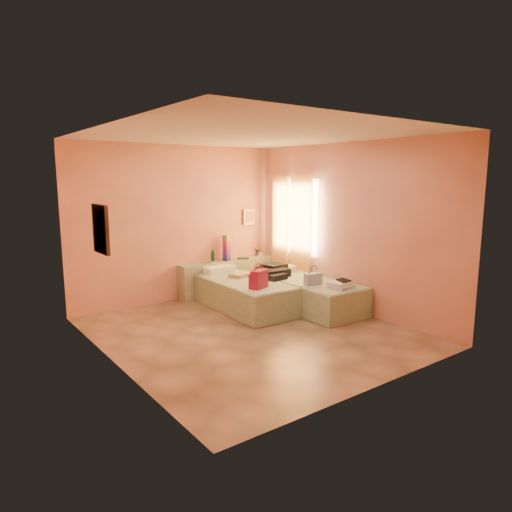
{
  "coord_description": "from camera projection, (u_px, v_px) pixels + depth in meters",
  "views": [
    {
      "loc": [
        -3.73,
        -5.17,
        2.21
      ],
      "look_at": [
        0.72,
        0.85,
        0.93
      ],
      "focal_mm": 32.0,
      "sensor_mm": 36.0,
      "label": 1
    }
  ],
  "objects": [
    {
      "name": "green_book",
      "position": [
        243.0,
        258.0,
        8.92
      ],
      "size": [
        0.22,
        0.18,
        0.03
      ],
      "primitive_type": "cube",
      "rotation": [
        0.0,
        0.0,
        -0.25
      ],
      "color": "#24432E",
      "rests_on": "headboard_ledge"
    },
    {
      "name": "bed_left",
      "position": [
        243.0,
        294.0,
        7.8
      ],
      "size": [
        0.95,
        2.02,
        0.5
      ],
      "primitive_type": "cube",
      "rotation": [
        0.0,
        0.0,
        -0.02
      ],
      "color": "#A7C19C",
      "rests_on": "ground"
    },
    {
      "name": "bed_right",
      "position": [
        308.0,
        294.0,
        7.81
      ],
      "size": [
        0.95,
        2.02,
        0.5
      ],
      "primitive_type": "cube",
      "rotation": [
        0.0,
        0.0,
        -0.02
      ],
      "color": "#A7C19C",
      "rests_on": "ground"
    },
    {
      "name": "sandal_pair",
      "position": [
        344.0,
        280.0,
        7.24
      ],
      "size": [
        0.22,
        0.26,
        0.02
      ],
      "primitive_type": "cube",
      "rotation": [
        0.0,
        0.0,
        -0.29
      ],
      "color": "black",
      "rests_on": "towel_stack"
    },
    {
      "name": "towel_stack",
      "position": [
        342.0,
        285.0,
        7.2
      ],
      "size": [
        0.37,
        0.32,
        0.1
      ],
      "primitive_type": "cube",
      "rotation": [
        0.0,
        0.0,
        0.07
      ],
      "color": "silver",
      "rests_on": "bed_right"
    },
    {
      "name": "ground",
      "position": [
        251.0,
        332.0,
        6.66
      ],
      "size": [
        4.5,
        4.5,
        0.0
      ],
      "primitive_type": "plane",
      "color": "tan",
      "rests_on": "ground"
    },
    {
      "name": "blue_handbag",
      "position": [
        313.0,
        279.0,
        7.43
      ],
      "size": [
        0.31,
        0.16,
        0.19
      ],
      "primitive_type": "cube",
      "rotation": [
        0.0,
        0.0,
        -0.13
      ],
      "color": "#4259A0",
      "rests_on": "bed_right"
    },
    {
      "name": "headboard_ledge",
      "position": [
        228.0,
        277.0,
        8.84
      ],
      "size": [
        2.05,
        0.3,
        0.65
      ],
      "primitive_type": "cube",
      "color": "#A4AF8F",
      "rests_on": "ground"
    },
    {
      "name": "khaki_garment",
      "position": [
        241.0,
        275.0,
        8.06
      ],
      "size": [
        0.43,
        0.38,
        0.06
      ],
      "primitive_type": "cube",
      "rotation": [
        0.0,
        0.0,
        0.28
      ],
      "color": "tan",
      "rests_on": "bed_left"
    },
    {
      "name": "clothes_pile",
      "position": [
        275.0,
        271.0,
        8.05
      ],
      "size": [
        0.62,
        0.62,
        0.18
      ],
      "primitive_type": "cube",
      "rotation": [
        0.0,
        0.0,
        0.04
      ],
      "color": "black",
      "rests_on": "bed_right"
    },
    {
      "name": "small_dish",
      "position": [
        211.0,
        262.0,
        8.51
      ],
      "size": [
        0.13,
        0.13,
        0.03
      ],
      "primitive_type": "cylinder",
      "rotation": [
        0.0,
        0.0,
        -0.03
      ],
      "color": "#549B66",
      "rests_on": "headboard_ledge"
    },
    {
      "name": "magenta_handbag",
      "position": [
        259.0,
        279.0,
        7.18
      ],
      "size": [
        0.35,
        0.27,
        0.29
      ],
      "primitive_type": "cube",
      "rotation": [
        0.0,
        0.0,
        0.35
      ],
      "color": "maroon",
      "rests_on": "bed_left"
    },
    {
      "name": "rainbow_box",
      "position": [
        226.0,
        248.0,
        8.73
      ],
      "size": [
        0.14,
        0.14,
        0.49
      ],
      "primitive_type": "cube",
      "rotation": [
        0.0,
        0.0,
        0.31
      ],
      "color": "maroon",
      "rests_on": "headboard_ledge"
    },
    {
      "name": "room_walls",
      "position": [
        240.0,
        207.0,
        6.93
      ],
      "size": [
        4.02,
        4.51,
        2.81
      ],
      "color": "#FCA886",
      "rests_on": "ground"
    },
    {
      "name": "flower_vase",
      "position": [
        260.0,
        250.0,
        9.31
      ],
      "size": [
        0.21,
        0.21,
        0.23
      ],
      "primitive_type": "cube",
      "rotation": [
        0.0,
        0.0,
        -0.22
      ],
      "color": "silver",
      "rests_on": "headboard_ledge"
    },
    {
      "name": "water_bottle",
      "position": [
        213.0,
        256.0,
        8.58
      ],
      "size": [
        0.08,
        0.08,
        0.23
      ],
      "primitive_type": "cylinder",
      "rotation": [
        0.0,
        0.0,
        0.25
      ],
      "color": "#163D24",
      "rests_on": "headboard_ledge"
    }
  ]
}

